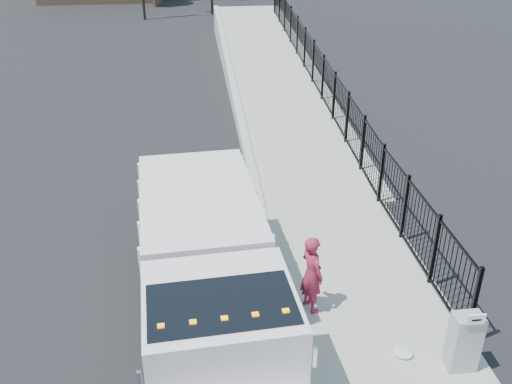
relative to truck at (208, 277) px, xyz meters
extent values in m
plane|color=black|center=(1.66, 1.13, -1.53)|extent=(120.00, 120.00, 0.00)
cube|color=#9E998E|center=(3.59, -0.87, -1.47)|extent=(3.55, 12.00, 0.12)
cube|color=#ADAAA3|center=(1.66, -0.87, -1.45)|extent=(0.30, 12.00, 0.16)
cube|color=#9E998E|center=(3.79, 17.13, -1.53)|extent=(3.95, 24.06, 3.19)
cube|color=black|center=(5.21, 13.13, -0.63)|extent=(0.10, 28.00, 1.80)
cube|color=black|center=(-0.03, 0.40, -0.95)|extent=(1.53, 7.16, 0.23)
cube|color=white|center=(0.14, -2.00, 0.09)|extent=(2.61, 2.46, 2.09)
cube|color=black|center=(0.15, -2.26, 0.72)|extent=(2.39, 1.51, 0.89)
cube|color=white|center=(-0.12, 1.75, 0.09)|extent=(2.80, 4.55, 1.78)
cube|color=silver|center=(-1.09, -3.13, 0.56)|extent=(0.07, 0.07, 0.37)
cube|color=silver|center=(1.51, -2.95, 0.56)|extent=(0.07, 0.07, 0.37)
cube|color=orange|center=(-0.76, -2.69, 1.16)|extent=(0.11, 0.09, 0.06)
cube|color=orange|center=(-0.29, -2.66, 1.16)|extent=(0.11, 0.09, 0.06)
cube|color=orange|center=(0.18, -2.62, 1.16)|extent=(0.11, 0.09, 0.06)
cube|color=orange|center=(0.65, -2.59, 1.16)|extent=(0.11, 0.09, 0.06)
cube|color=orange|center=(1.12, -2.56, 1.16)|extent=(0.11, 0.09, 0.06)
cylinder|color=black|center=(-1.26, 2.30, -1.01)|extent=(0.40, 1.06, 1.04)
cylinder|color=black|center=(0.93, 2.45, -1.01)|extent=(0.40, 1.06, 1.04)
cylinder|color=black|center=(-1.34, 3.45, -1.01)|extent=(0.40, 1.06, 1.04)
cylinder|color=black|center=(0.85, 3.60, -1.01)|extent=(0.40, 1.06, 1.04)
imported|color=maroon|center=(2.22, 0.55, -0.49)|extent=(0.66, 0.79, 1.83)
cube|color=gray|center=(4.76, -1.53, -0.78)|extent=(0.55, 0.40, 1.25)
cube|color=white|center=(4.76, -1.75, -0.05)|extent=(0.35, 0.04, 0.22)
ellipsoid|color=silver|center=(3.81, -1.09, -1.36)|extent=(0.39, 0.39, 0.10)
camera|label=1|loc=(-0.10, -9.25, 6.83)|focal=40.00mm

